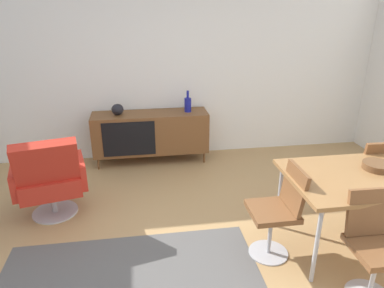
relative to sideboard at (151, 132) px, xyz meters
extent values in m
plane|color=tan|center=(0.19, -2.30, -0.44)|extent=(8.32, 8.32, 0.00)
cube|color=white|center=(0.19, 0.30, 0.96)|extent=(6.80, 0.12, 2.80)
cube|color=brown|center=(0.00, 0.00, 0.00)|extent=(1.60, 0.44, 0.56)
cube|color=black|center=(-0.30, -0.22, 0.00)|extent=(0.70, 0.01, 0.48)
cylinder|color=brown|center=(-0.74, -0.17, -0.36)|extent=(0.03, 0.03, 0.16)
cylinder|color=brown|center=(0.74, -0.17, -0.36)|extent=(0.03, 0.03, 0.16)
cylinder|color=brown|center=(-0.74, 0.17, -0.36)|extent=(0.03, 0.03, 0.16)
cylinder|color=brown|center=(0.74, 0.17, -0.36)|extent=(0.03, 0.03, 0.16)
cylinder|color=navy|center=(0.53, 0.00, 0.38)|extent=(0.09, 0.09, 0.19)
cylinder|color=navy|center=(0.53, 0.00, 0.53)|extent=(0.03, 0.03, 0.11)
ellipsoid|color=black|center=(-0.43, 0.00, 0.36)|extent=(0.16, 0.16, 0.15)
cube|color=olive|center=(1.91, -2.22, 0.28)|extent=(1.60, 0.90, 0.04)
cylinder|color=#B7B7BC|center=(1.19, -2.61, -0.09)|extent=(0.04, 0.04, 0.70)
cylinder|color=#B7B7BC|center=(1.19, -1.83, -0.09)|extent=(0.04, 0.04, 0.70)
cylinder|color=brown|center=(1.97, -2.12, 0.33)|extent=(0.26, 0.26, 0.06)
cube|color=brown|center=(2.26, -1.60, 0.01)|extent=(0.41, 0.41, 0.05)
cube|color=brown|center=(2.26, -1.78, 0.23)|extent=(0.38, 0.10, 0.38)
cylinder|color=#B7B7BC|center=(2.26, -1.60, -0.23)|extent=(0.04, 0.04, 0.42)
cylinder|color=#B7B7BC|center=(2.26, -1.60, -0.43)|extent=(0.36, 0.36, 0.01)
cube|color=brown|center=(0.96, -2.22, 0.01)|extent=(0.40, 0.40, 0.05)
cube|color=brown|center=(1.14, -2.22, 0.23)|extent=(0.09, 0.38, 0.38)
cylinder|color=#B7B7BC|center=(0.96, -2.22, -0.23)|extent=(0.04, 0.04, 0.42)
cylinder|color=#B7B7BC|center=(0.96, -2.22, -0.43)|extent=(0.36, 0.36, 0.01)
cube|color=brown|center=(1.56, -2.84, 0.01)|extent=(0.41, 0.41, 0.05)
cube|color=brown|center=(1.57, -2.66, 0.23)|extent=(0.38, 0.10, 0.38)
cylinder|color=#B7B7BC|center=(1.56, -2.84, -0.23)|extent=(0.04, 0.04, 0.42)
cube|color=red|center=(-1.12, -1.21, -0.06)|extent=(0.71, 0.68, 0.20)
cube|color=red|center=(-1.06, -1.44, 0.25)|extent=(0.64, 0.39, 0.51)
cube|color=red|center=(-0.79, -1.13, 0.02)|extent=(0.17, 0.50, 0.28)
cube|color=red|center=(-1.44, -1.28, 0.02)|extent=(0.17, 0.50, 0.28)
cylinder|color=#B7B7BC|center=(-1.12, -1.21, -0.30)|extent=(0.06, 0.06, 0.28)
cylinder|color=#B7B7BC|center=(-1.12, -1.21, -0.43)|extent=(0.48, 0.48, 0.02)
camera|label=1|loc=(-0.14, -4.75, 1.72)|focal=33.29mm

